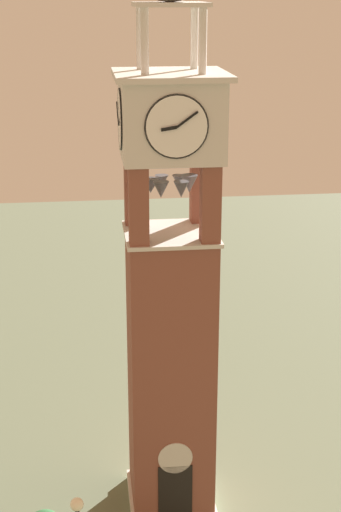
% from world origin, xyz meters
% --- Properties ---
extents(ground, '(80.00, 80.00, 0.00)m').
position_xyz_m(ground, '(0.00, 0.00, 0.00)').
color(ground, '#5B664C').
extents(clock_tower, '(3.22, 3.22, 17.74)m').
position_xyz_m(clock_tower, '(0.00, -0.00, 7.37)').
color(clock_tower, brown).
rests_on(clock_tower, ground).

